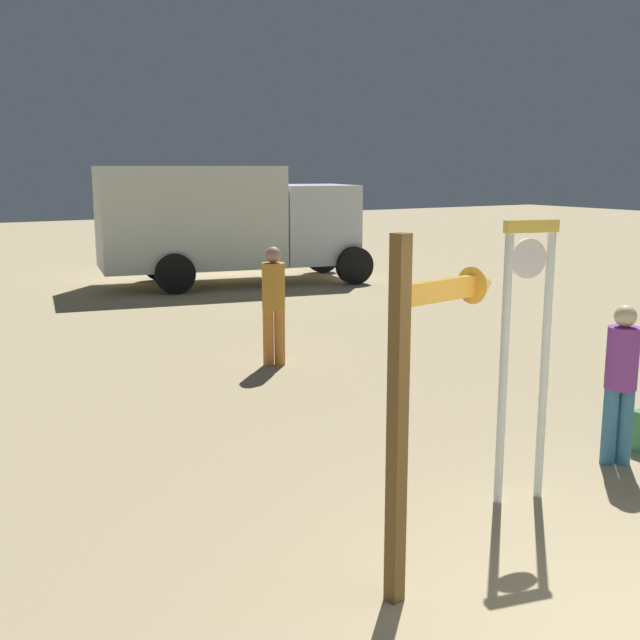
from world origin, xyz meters
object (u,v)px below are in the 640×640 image
object	(u,v)px
standing_clock	(526,337)
arrow_sign	(431,361)
person_near_clock	(621,377)
box_truck_near	(223,220)
person_distant	(274,300)

from	to	relation	value
standing_clock	arrow_sign	bearing A→B (deg)	-156.16
standing_clock	person_near_clock	bearing A→B (deg)	4.40
person_near_clock	box_truck_near	bearing A→B (deg)	82.32
arrow_sign	box_truck_near	distance (m)	14.37
box_truck_near	person_distant	bearing A→B (deg)	-109.47
standing_clock	person_near_clock	xyz separation A→B (m)	(1.39, 0.11, -0.56)
arrow_sign	person_distant	world-z (taller)	arrow_sign
person_near_clock	person_distant	xyz separation A→B (m)	(-1.00, 5.08, 0.09)
person_distant	box_truck_near	distance (m)	8.18
arrow_sign	box_truck_near	size ratio (longest dim) A/B	0.36
arrow_sign	person_near_clock	world-z (taller)	arrow_sign
standing_clock	arrow_sign	size ratio (longest dim) A/B	0.99
person_near_clock	box_truck_near	distance (m)	12.91
arrow_sign	person_distant	distance (m)	6.24
standing_clock	person_near_clock	world-z (taller)	standing_clock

